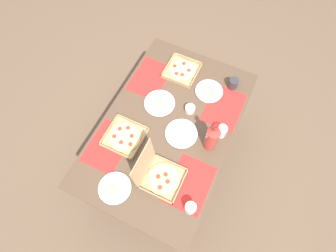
{
  "coord_description": "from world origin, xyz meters",
  "views": [
    {
      "loc": [
        -0.77,
        -0.37,
        2.51
      ],
      "look_at": [
        0.0,
        0.0,
        0.74
      ],
      "focal_mm": 28.72,
      "sensor_mm": 36.0,
      "label": 1
    }
  ],
  "objects_px": {
    "plate_middle": "(115,188)",
    "cup_dark": "(233,84)",
    "cup_clear_left": "(190,208)",
    "cup_clear_right": "(222,131)",
    "plate_near_right": "(181,134)",
    "condiment_bowl": "(190,109)",
    "plate_far_left": "(159,103)",
    "pizza_box_corner_left": "(159,176)",
    "soda_bottle": "(212,137)",
    "pizza_box_center": "(125,137)",
    "plate_near_left": "(209,91)",
    "pizza_box_edge_far": "(182,71)"
  },
  "relations": [
    {
      "from": "soda_bottle",
      "to": "plate_near_right",
      "type": "bearing_deg",
      "value": 92.73
    },
    {
      "from": "plate_near_left",
      "to": "cup_clear_right",
      "type": "height_order",
      "value": "cup_clear_right"
    },
    {
      "from": "pizza_box_corner_left",
      "to": "cup_dark",
      "type": "height_order",
      "value": "pizza_box_corner_left"
    },
    {
      "from": "plate_near_left",
      "to": "cup_dark",
      "type": "height_order",
      "value": "cup_dark"
    },
    {
      "from": "plate_far_left",
      "to": "cup_clear_right",
      "type": "distance_m",
      "value": 0.51
    },
    {
      "from": "pizza_box_edge_far",
      "to": "plate_middle",
      "type": "distance_m",
      "value": 1.06
    },
    {
      "from": "plate_near_right",
      "to": "condiment_bowl",
      "type": "bearing_deg",
      "value": 6.17
    },
    {
      "from": "pizza_box_corner_left",
      "to": "plate_middle",
      "type": "xyz_separation_m",
      "value": [
        -0.19,
        0.23,
        -0.04
      ]
    },
    {
      "from": "pizza_box_edge_far",
      "to": "plate_near_left",
      "type": "distance_m",
      "value": 0.29
    },
    {
      "from": "plate_near_left",
      "to": "cup_dark",
      "type": "bearing_deg",
      "value": -50.64
    },
    {
      "from": "plate_near_left",
      "to": "condiment_bowl",
      "type": "relative_size",
      "value": 2.88
    },
    {
      "from": "plate_far_left",
      "to": "condiment_bowl",
      "type": "distance_m",
      "value": 0.24
    },
    {
      "from": "plate_near_left",
      "to": "cup_clear_right",
      "type": "relative_size",
      "value": 2.17
    },
    {
      "from": "pizza_box_corner_left",
      "to": "cup_clear_right",
      "type": "height_order",
      "value": "pizza_box_corner_left"
    },
    {
      "from": "soda_bottle",
      "to": "cup_dark",
      "type": "bearing_deg",
      "value": 2.1
    },
    {
      "from": "pizza_box_corner_left",
      "to": "cup_clear_left",
      "type": "height_order",
      "value": "pizza_box_corner_left"
    },
    {
      "from": "cup_dark",
      "to": "soda_bottle",
      "type": "bearing_deg",
      "value": -177.9
    },
    {
      "from": "plate_middle",
      "to": "soda_bottle",
      "type": "xyz_separation_m",
      "value": [
        0.56,
        -0.45,
        0.12
      ]
    },
    {
      "from": "cup_dark",
      "to": "plate_near_right",
      "type": "bearing_deg",
      "value": 160.43
    },
    {
      "from": "pizza_box_corner_left",
      "to": "cup_clear_left",
      "type": "xyz_separation_m",
      "value": [
        -0.1,
        -0.27,
        -0.0
      ]
    },
    {
      "from": "pizza_box_center",
      "to": "cup_clear_right",
      "type": "distance_m",
      "value": 0.69
    },
    {
      "from": "pizza_box_corner_left",
      "to": "cup_clear_left",
      "type": "relative_size",
      "value": 3.37
    },
    {
      "from": "plate_far_left",
      "to": "cup_clear_left",
      "type": "relative_size",
      "value": 2.74
    },
    {
      "from": "plate_far_left",
      "to": "cup_dark",
      "type": "relative_size",
      "value": 2.61
    },
    {
      "from": "plate_far_left",
      "to": "cup_clear_right",
      "type": "height_order",
      "value": "cup_clear_right"
    },
    {
      "from": "cup_clear_right",
      "to": "soda_bottle",
      "type": "bearing_deg",
      "value": 159.31
    },
    {
      "from": "cup_dark",
      "to": "cup_clear_left",
      "type": "xyz_separation_m",
      "value": [
        -0.99,
        -0.07,
        -0.0
      ]
    },
    {
      "from": "plate_near_right",
      "to": "cup_clear_right",
      "type": "relative_size",
      "value": 2.38
    },
    {
      "from": "plate_far_left",
      "to": "pizza_box_edge_far",
      "type": "bearing_deg",
      "value": -5.06
    },
    {
      "from": "pizza_box_edge_far",
      "to": "cup_dark",
      "type": "distance_m",
      "value": 0.42
    },
    {
      "from": "plate_middle",
      "to": "cup_clear_left",
      "type": "distance_m",
      "value": 0.51
    },
    {
      "from": "plate_middle",
      "to": "soda_bottle",
      "type": "distance_m",
      "value": 0.72
    },
    {
      "from": "condiment_bowl",
      "to": "soda_bottle",
      "type": "bearing_deg",
      "value": -129.69
    },
    {
      "from": "plate_far_left",
      "to": "plate_middle",
      "type": "height_order",
      "value": "same"
    },
    {
      "from": "plate_near_right",
      "to": "condiment_bowl",
      "type": "distance_m",
      "value": 0.21
    },
    {
      "from": "plate_near_left",
      "to": "plate_near_right",
      "type": "bearing_deg",
      "value": 173.62
    },
    {
      "from": "plate_middle",
      "to": "cup_clear_right",
      "type": "relative_size",
      "value": 2.21
    },
    {
      "from": "plate_middle",
      "to": "plate_near_left",
      "type": "distance_m",
      "value": 1.01
    },
    {
      "from": "pizza_box_corner_left",
      "to": "cup_clear_left",
      "type": "distance_m",
      "value": 0.28
    },
    {
      "from": "plate_middle",
      "to": "cup_dark",
      "type": "relative_size",
      "value": 2.43
    },
    {
      "from": "plate_near_left",
      "to": "soda_bottle",
      "type": "bearing_deg",
      "value": -158.2
    },
    {
      "from": "plate_near_left",
      "to": "condiment_bowl",
      "type": "xyz_separation_m",
      "value": [
        -0.22,
        0.07,
        0.01
      ]
    },
    {
      "from": "pizza_box_edge_far",
      "to": "pizza_box_center",
      "type": "xyz_separation_m",
      "value": [
        -0.71,
        0.13,
        -0.0
      ]
    },
    {
      "from": "pizza_box_center",
      "to": "pizza_box_corner_left",
      "type": "bearing_deg",
      "value": -113.57
    },
    {
      "from": "plate_near_left",
      "to": "cup_clear_left",
      "type": "relative_size",
      "value": 2.51
    },
    {
      "from": "plate_near_left",
      "to": "cup_dark",
      "type": "relative_size",
      "value": 2.39
    },
    {
      "from": "plate_near_right",
      "to": "cup_clear_left",
      "type": "xyz_separation_m",
      "value": [
        -0.45,
        -0.26,
        0.03
      ]
    },
    {
      "from": "plate_middle",
      "to": "cup_dark",
      "type": "height_order",
      "value": "cup_dark"
    },
    {
      "from": "cup_dark",
      "to": "cup_clear_right",
      "type": "distance_m",
      "value": 0.43
    },
    {
      "from": "soda_bottle",
      "to": "condiment_bowl",
      "type": "relative_size",
      "value": 4.35
    }
  ]
}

